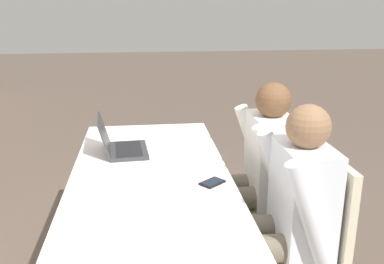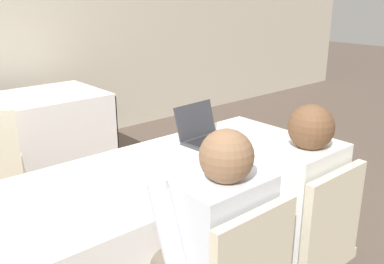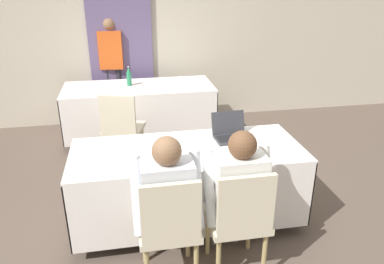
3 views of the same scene
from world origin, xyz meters
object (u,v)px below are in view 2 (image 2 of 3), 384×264
(laptop, at_px, (206,135))
(person_white_shirt, at_px, (289,206))
(person_checkered_shirt, at_px, (210,246))
(chair_near_right, at_px, (305,244))
(cell_phone, at_px, (194,189))

(laptop, xyz_separation_m, person_white_shirt, (-0.18, -0.78, -0.12))
(person_checkered_shirt, bearing_deg, laptop, -131.86)
(person_checkered_shirt, bearing_deg, person_white_shirt, -180.00)
(person_checkered_shirt, relative_size, person_white_shirt, 1.00)
(chair_near_right, xyz_separation_m, person_checkered_shirt, (-0.52, 0.10, 0.16))
(cell_phone, height_order, chair_near_right, chair_near_right)
(person_white_shirt, bearing_deg, person_checkered_shirt, 0.00)
(person_white_shirt, bearing_deg, cell_phone, -43.88)
(laptop, xyz_separation_m, chair_near_right, (-0.18, -0.88, -0.27))
(cell_phone, distance_m, chair_near_right, 0.58)
(laptop, bearing_deg, chair_near_right, -105.46)
(chair_near_right, relative_size, person_white_shirt, 0.78)
(chair_near_right, bearing_deg, person_checkered_shirt, -11.43)
(person_checkered_shirt, bearing_deg, chair_near_right, 168.57)
(person_checkered_shirt, distance_m, person_white_shirt, 0.52)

